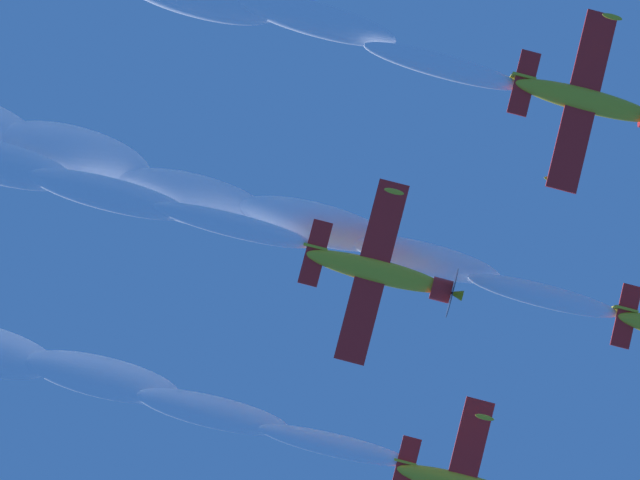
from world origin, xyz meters
name	(u,v)px	position (x,y,z in m)	size (l,w,h in m)	color
airplane_right_wingman	(591,102)	(6.93, 7.40, 71.90)	(8.13, 8.75, 3.13)	gold
airplane_slot_tail	(382,273)	(14.36, -3.28, 70.55)	(8.10, 8.85, 3.52)	gold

